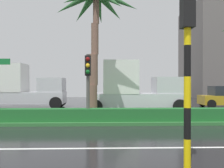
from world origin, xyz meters
TOP-DOWN VIEW (x-y plane):
  - ground_plane at (0.00, 9.00)m, footprint 90.00×42.00m
  - median_strip at (0.00, 8.00)m, footprint 85.50×4.00m
  - median_hedge at (0.00, 6.60)m, footprint 76.50×0.70m
  - palm_tree_centre_left at (4.15, 8.62)m, footprint 4.72×4.75m
  - traffic_signal_median_right at (3.82, 6.61)m, footprint 0.28×0.43m
  - traffic_signal_foreground at (6.47, -0.02)m, footprint 0.28×0.43m
  - box_truck_lead at (-1.80, 14.89)m, footprint 6.40×2.64m
  - box_truck_following at (6.67, 11.80)m, footprint 6.40×2.64m

SIDE VIEW (x-z plane):
  - ground_plane at x=0.00m, z-range -0.10..0.00m
  - median_strip at x=0.00m, z-range 0.00..0.15m
  - median_hedge at x=0.00m, z-range 0.15..0.75m
  - box_truck_lead at x=-1.80m, z-range -0.18..3.28m
  - box_truck_following at x=6.67m, z-range -0.18..3.28m
  - traffic_signal_median_right at x=3.82m, z-range 0.75..3.96m
  - traffic_signal_foreground at x=6.47m, z-range 0.79..5.06m
  - palm_tree_centre_left at x=4.15m, z-range 2.28..9.66m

